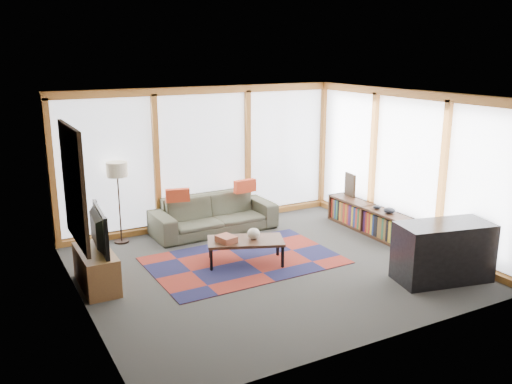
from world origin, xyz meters
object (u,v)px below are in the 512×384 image
sofa (214,214)px  tv_console (96,269)px  floor_lamp (119,203)px  coffee_table (246,251)px  television (93,230)px  bar_counter (443,252)px  bookshelf (368,219)px

sofa → tv_console: (-2.43, -1.42, -0.06)m
floor_lamp → tv_console: size_ratio=1.34×
coffee_table → television: television is taller
coffee_table → television: (-2.23, 0.27, 0.63)m
television → tv_console: bearing=175.5°
sofa → bar_counter: size_ratio=1.68×
bar_counter → tv_console: bearing=167.0°
coffee_table → tv_console: bearing=174.2°
floor_lamp → bar_counter: (3.66, -3.77, -0.28)m
bookshelf → floor_lamp: bearing=158.8°
floor_lamp → bar_counter: 5.27m
sofa → television: size_ratio=2.20×
floor_lamp → tv_console: bearing=-115.4°
floor_lamp → bar_counter: bearing=-45.9°
tv_console → television: 0.56m
television → bar_counter: television is taller
sofa → television: 2.83m
sofa → television: (-2.43, -1.37, 0.50)m
coffee_table → tv_console: size_ratio=1.10×
coffee_table → tv_console: tv_console is taller
floor_lamp → bar_counter: size_ratio=1.05×
sofa → tv_console: 2.82m
floor_lamp → bookshelf: 4.44m
tv_console → bar_counter: bar_counter is taller
floor_lamp → bookshelf: floor_lamp is taller
floor_lamp → sofa: bearing=-7.9°
coffee_table → bar_counter: size_ratio=0.86×
television → bar_counter: bearing=-111.5°
sofa → floor_lamp: floor_lamp is taller
bookshelf → television: (-4.89, -0.01, 0.58)m
bookshelf → tv_console: 4.90m
sofa → bookshelf: sofa is taller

